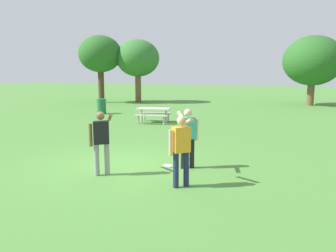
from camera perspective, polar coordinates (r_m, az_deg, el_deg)
ground_plane at (r=9.58m, az=-8.32°, el=-6.68°), size 120.00×120.00×0.00m
person_thrower at (r=8.55m, az=-11.42°, el=-2.06°), size 0.50×0.84×1.64m
person_catcher at (r=9.00m, az=3.44°, el=-1.34°), size 0.50×0.84×1.64m
person_bystander at (r=7.52m, az=2.25°, el=-3.43°), size 0.47×0.84×1.64m
frisbee at (r=9.36m, az=-0.05°, el=-6.88°), size 0.28×0.28×0.03m
picnic_table_near at (r=17.35m, az=-2.48°, el=2.42°), size 1.94×1.72×0.77m
trash_can_beside_table at (r=21.55m, az=-11.35°, el=3.35°), size 0.59×0.59×0.96m
tree_tall_left at (r=29.73m, az=-11.58°, el=11.96°), size 3.70×3.70×5.76m
tree_broad_center at (r=29.46m, az=-5.22°, el=11.48°), size 3.74×3.74×5.43m
tree_far_right at (r=28.79m, az=23.62°, el=10.22°), size 4.56×4.56×5.46m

